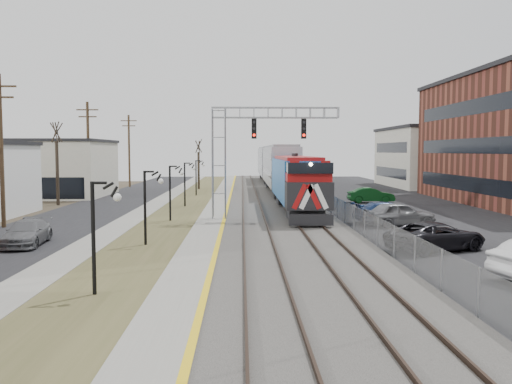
{
  "coord_description": "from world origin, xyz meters",
  "views": [
    {
      "loc": [
        1.14,
        -10.66,
        5.05
      ],
      "look_at": [
        1.98,
        21.47,
        2.6
      ],
      "focal_mm": 38.0,
      "sensor_mm": 36.0,
      "label": 1
    }
  ],
  "objects": [
    {
      "name": "car_street_b",
      "position": [
        -10.31,
        18.16,
        0.66
      ],
      "size": [
        2.26,
        4.7,
        1.32
      ],
      "primitive_type": "imported",
      "rotation": [
        0.0,
        0.0,
        0.09
      ],
      "color": "slate",
      "rests_on": "ground"
    },
    {
      "name": "signal_gantry",
      "position": [
        1.22,
        27.99,
        5.59
      ],
      "size": [
        9.0,
        1.07,
        8.15
      ],
      "color": "gray",
      "rests_on": "ground"
    },
    {
      "name": "street_west",
      "position": [
        -11.5,
        35.0,
        0.02
      ],
      "size": [
        7.0,
        120.0,
        0.04
      ],
      "primitive_type": "cube",
      "color": "black",
      "rests_on": "ground"
    },
    {
      "name": "platform_edge",
      "position": [
        -0.12,
        35.0,
        0.24
      ],
      "size": [
        0.24,
        120.0,
        0.01
      ],
      "primitive_type": "cube",
      "color": "gold",
      "rests_on": "platform"
    },
    {
      "name": "track_near",
      "position": [
        2.0,
        35.0,
        0.28
      ],
      "size": [
        1.58,
        120.0,
        0.15
      ],
      "color": "#2D2119",
      "rests_on": "ballast_bed"
    },
    {
      "name": "fence",
      "position": [
        8.2,
        35.0,
        0.8
      ],
      "size": [
        0.04,
        120.0,
        1.6
      ],
      "primitive_type": "cube",
      "color": "gray",
      "rests_on": "ground"
    },
    {
      "name": "train",
      "position": [
        5.5,
        56.09,
        2.88
      ],
      "size": [
        3.0,
        63.05,
        5.33
      ],
      "color": "#1457A7",
      "rests_on": "ground"
    },
    {
      "name": "track_far",
      "position": [
        5.5,
        35.0,
        0.28
      ],
      "size": [
        1.58,
        120.0,
        0.15
      ],
      "color": "#2D2119",
      "rests_on": "ballast_bed"
    },
    {
      "name": "utility_poles",
      "position": [
        -14.5,
        25.0,
        5.0
      ],
      "size": [
        0.28,
        80.28,
        10.0
      ],
      "color": "#4C3823",
      "rests_on": "ground"
    },
    {
      "name": "car_lot_c",
      "position": [
        10.91,
        16.05,
        0.73
      ],
      "size": [
        5.76,
        4.32,
        1.45
      ],
      "primitive_type": "imported",
      "rotation": [
        0.0,
        0.0,
        1.99
      ],
      "color": "black",
      "rests_on": "ground"
    },
    {
      "name": "platform",
      "position": [
        -1.0,
        35.0,
        0.12
      ],
      "size": [
        2.0,
        120.0,
        0.24
      ],
      "primitive_type": "cube",
      "color": "gray",
      "rests_on": "ground"
    },
    {
      "name": "car_lot_f",
      "position": [
        13.62,
        41.22,
        0.73
      ],
      "size": [
        4.45,
        1.65,
        1.45
      ],
      "primitive_type": "imported",
      "rotation": [
        0.0,
        0.0,
        1.6
      ],
      "color": "#0D4117",
      "rests_on": "ground"
    },
    {
      "name": "car_lot_d",
      "position": [
        11.36,
        26.53,
        0.73
      ],
      "size": [
        5.3,
        2.86,
        1.46
      ],
      "primitive_type": "imported",
      "rotation": [
        0.0,
        0.0,
        1.74
      ],
      "color": "navy",
      "rests_on": "ground"
    },
    {
      "name": "bare_trees",
      "position": [
        -12.66,
        38.91,
        2.7
      ],
      "size": [
        12.3,
        42.3,
        5.95
      ],
      "color": "#382D23",
      "rests_on": "ground"
    },
    {
      "name": "parking_lot",
      "position": [
        16.0,
        35.0,
        0.02
      ],
      "size": [
        16.0,
        120.0,
        0.04
      ],
      "primitive_type": "cube",
      "color": "black",
      "rests_on": "ground"
    },
    {
      "name": "car_lot_e",
      "position": [
        11.61,
        24.85,
        0.81
      ],
      "size": [
        5.09,
        2.97,
        1.63
      ],
      "primitive_type": "imported",
      "rotation": [
        0.0,
        0.0,
        1.8
      ],
      "color": "slate",
      "rests_on": "ground"
    },
    {
      "name": "lampposts",
      "position": [
        -4.0,
        18.29,
        2.0
      ],
      "size": [
        0.14,
        62.14,
        4.0
      ],
      "color": "black",
      "rests_on": "ground"
    },
    {
      "name": "ballast_bed",
      "position": [
        4.0,
        35.0,
        0.1
      ],
      "size": [
        8.0,
        120.0,
        0.2
      ],
      "primitive_type": "cube",
      "color": "#595651",
      "rests_on": "ground"
    },
    {
      "name": "grass_median",
      "position": [
        -4.0,
        35.0,
        0.03
      ],
      "size": [
        4.0,
        120.0,
        0.06
      ],
      "primitive_type": "cube",
      "color": "#474726",
      "rests_on": "ground"
    },
    {
      "name": "sidewalk",
      "position": [
        -7.0,
        35.0,
        0.04
      ],
      "size": [
        2.0,
        120.0,
        0.08
      ],
      "primitive_type": "cube",
      "color": "gray",
      "rests_on": "ground"
    }
  ]
}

